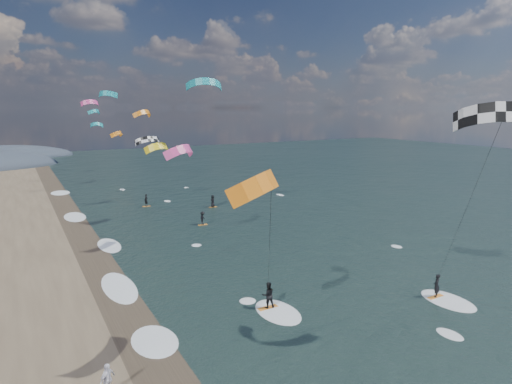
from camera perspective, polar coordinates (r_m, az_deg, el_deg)
ground at (r=28.11m, az=14.79°, el=-18.22°), size 260.00×260.00×0.00m
wet_sand_strip at (r=30.89m, az=-16.72°, el=-15.50°), size 3.00×240.00×0.00m
kitesurfer_near_a at (r=26.77m, az=28.75°, el=3.85°), size 7.77×9.43×14.48m
kitesurfer_near_b at (r=23.38m, az=2.17°, el=-4.53°), size 7.22×9.28×11.47m
far_kitesurfers at (r=56.09m, az=-8.27°, el=-2.12°), size 9.04×13.88×1.75m
bg_kite_field at (r=72.53m, az=-16.13°, el=9.57°), size 12.09×75.92×9.48m
shoreline_surf at (r=35.35m, az=-16.60°, el=-11.99°), size 2.40×79.40×0.11m
beach_walker at (r=23.44m, az=-19.20°, el=-22.58°), size 1.02×0.93×1.67m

